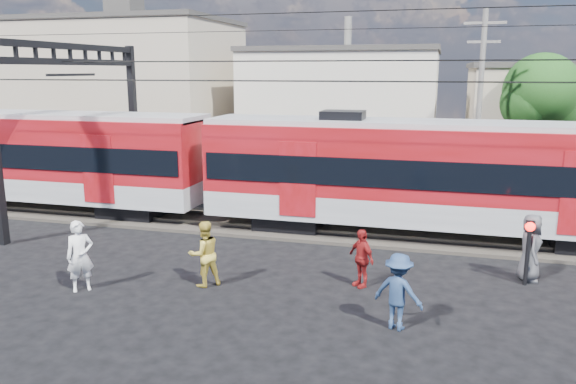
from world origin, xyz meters
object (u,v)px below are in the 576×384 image
(pedestrian_c, at_px, (398,292))
(crossing_signal, at_px, (529,241))
(pedestrian_a, at_px, (80,256))
(commuter_train, at_px, (439,173))

(pedestrian_c, height_order, crossing_signal, crossing_signal)
(pedestrian_a, height_order, crossing_signal, pedestrian_a)
(pedestrian_a, bearing_deg, commuter_train, -3.61)
(commuter_train, xyz_separation_m, crossing_signal, (2.48, -3.84, -1.11))
(commuter_train, relative_size, crossing_signal, 26.99)
(pedestrian_a, distance_m, crossing_signal, 12.26)
(pedestrian_a, distance_m, pedestrian_c, 8.48)
(pedestrian_c, bearing_deg, pedestrian_a, 18.01)
(commuter_train, distance_m, pedestrian_c, 7.70)
(commuter_train, distance_m, pedestrian_a, 11.94)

